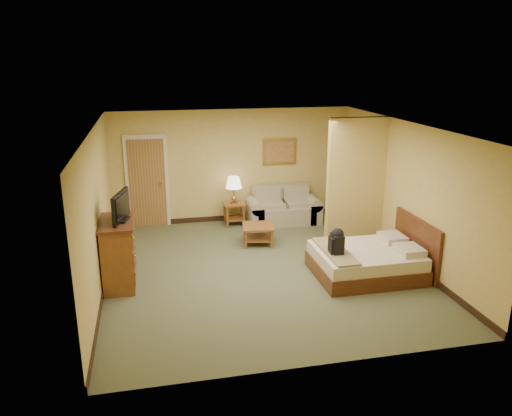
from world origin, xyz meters
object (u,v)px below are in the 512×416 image
object	(u,v)px
dresser	(118,253)
coffee_table	(258,231)
bed	(370,260)
loveseat	(283,211)

from	to	relation	value
dresser	coffee_table	bearing A→B (deg)	27.17
coffee_table	bed	size ratio (longest dim) A/B	0.38
loveseat	coffee_table	bearing A→B (deg)	-125.09
loveseat	coffee_table	xyz separation A→B (m)	(-0.88, -1.25, 0.01)
dresser	bed	xyz separation A→B (m)	(4.30, -0.52, -0.31)
loveseat	dresser	xyz separation A→B (m)	(-3.58, -2.64, 0.30)
loveseat	dresser	size ratio (longest dim) A/B	1.46
loveseat	dresser	bearing A→B (deg)	-143.61
coffee_table	bed	distance (m)	2.49
dresser	bed	size ratio (longest dim) A/B	0.61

